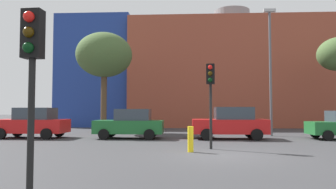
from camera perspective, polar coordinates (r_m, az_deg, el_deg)
name	(u,v)px	position (r m, az deg, el deg)	size (l,w,h in m)	color
ground_plane	(222,155)	(12.24, 9.81, -10.85)	(200.00, 200.00, 0.00)	#38383A
building_backdrop	(232,75)	(36.04, 11.64, 3.44)	(37.04, 11.44, 12.97)	#9E4733
parked_car_0	(33,123)	(20.96, -23.48, -4.77)	(4.28, 2.10, 1.85)	red
parked_car_1	(130,124)	(19.06, -6.91, -5.33)	(4.09, 2.01, 1.77)	#1E662D
parked_car_2	(230,123)	(18.97, 11.29, -5.13)	(4.36, 2.14, 1.89)	red
traffic_light_near_left	(32,60)	(6.22, -23.62, 5.77)	(0.37, 0.37, 3.55)	black
traffic_light_island	(211,86)	(13.93, 7.77, 1.53)	(0.40, 0.39, 3.76)	black
bare_tree_0	(104,56)	(24.83, -11.56, 6.97)	(4.31, 4.31, 7.70)	brown
bollard_yellow_0	(191,139)	(12.90, 4.13, -8.14)	(0.24, 0.24, 1.04)	yellow
street_lamp	(270,64)	(22.08, 18.16, 5.33)	(0.80, 0.24, 8.53)	#59595E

